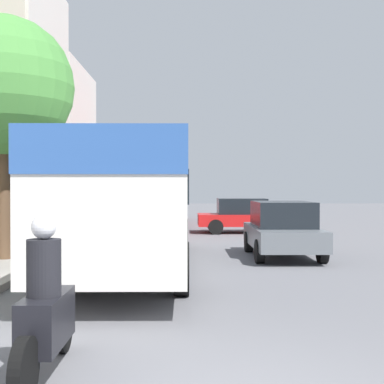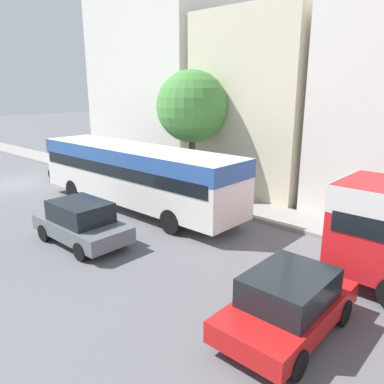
% 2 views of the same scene
% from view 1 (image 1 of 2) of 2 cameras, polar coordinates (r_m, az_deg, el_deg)
% --- Properties ---
extents(building_end_row, '(6.10, 7.71, 8.68)m').
position_cam_1_polar(building_end_row, '(31.57, -16.83, 4.75)').
color(building_end_row, silver).
rests_on(building_end_row, ground_plane).
extents(bus_lead, '(2.63, 11.54, 2.94)m').
position_cam_1_polar(bus_lead, '(13.52, -5.98, 0.11)').
color(bus_lead, silver).
rests_on(bus_lead, ground_plane).
extents(bus_following, '(2.58, 10.81, 3.04)m').
position_cam_1_polar(bus_following, '(28.46, -3.28, 0.48)').
color(bus_following, red).
rests_on(bus_following, ground_plane).
extents(motorcycle_behind_lead, '(0.38, 2.24, 1.73)m').
position_cam_1_polar(motorcycle_behind_lead, '(6.03, -15.36, -12.28)').
color(motorcycle_behind_lead, black).
rests_on(motorcycle_behind_lead, ground_plane).
extents(car_crossing, '(3.84, 1.92, 1.51)m').
position_cam_1_polar(car_crossing, '(23.57, 5.32, -2.46)').
color(car_crossing, red).
rests_on(car_crossing, ground_plane).
extents(car_far_curb, '(1.88, 4.00, 1.60)m').
position_cam_1_polar(car_far_curb, '(15.55, 9.64, -3.89)').
color(car_far_curb, slate).
rests_on(car_far_curb, ground_plane).
extents(street_tree, '(3.61, 3.61, 6.30)m').
position_cam_1_polar(street_tree, '(14.93, -19.43, 10.53)').
color(street_tree, brown).
rests_on(street_tree, sidewalk).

